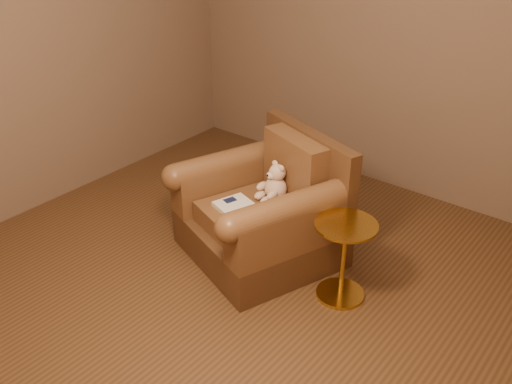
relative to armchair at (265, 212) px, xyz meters
The scene contains 6 objects.
floor 0.63m from the armchair, 72.91° to the right, with size 4.00×4.00×0.00m, color brown.
room 1.49m from the armchair, 72.91° to the right, with size 4.02×4.02×2.71m.
armchair is the anchor object (origin of this frame).
teddy_bear 0.20m from the armchair, 81.15° to the left, with size 0.20×0.23×0.27m.
guidebook 0.23m from the armchair, 101.13° to the right, with size 0.44×0.34×0.03m.
side_table 0.68m from the armchair, ahead, with size 0.38×0.38×0.54m.
Camera 1 is at (1.88, -2.15, 2.34)m, focal length 40.00 mm.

